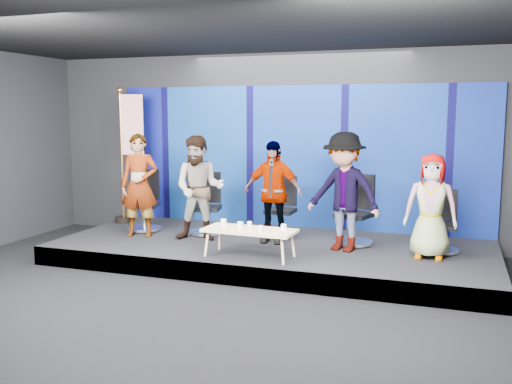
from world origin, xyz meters
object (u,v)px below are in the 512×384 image
panelist_c (273,192)px  mug_b (240,225)px  panelist_e (431,206)px  mug_e (284,227)px  flag_stand (129,152)px  chair_b (207,214)px  chair_c (281,217)px  mug_c (250,224)px  mug_a (224,222)px  chair_a (145,210)px  panelist_a (139,185)px  mug_d (261,228)px  panelist_d (344,192)px  chair_e (443,232)px  chair_d (355,221)px  panelist_b (199,188)px  coffee_table (250,231)px

panelist_c → mug_b: size_ratio=15.66×
panelist_e → mug_b: size_ratio=14.44×
mug_e → flag_stand: (-3.60, 1.69, 0.90)m
chair_b → chair_c: chair_b is taller
mug_c → chair_c: bearing=87.0°
mug_b → mug_c: (0.08, 0.16, -0.01)m
mug_a → mug_b: size_ratio=0.98×
chair_a → panelist_a: (0.18, -0.47, 0.52)m
panelist_c → mug_b: bearing=-96.7°
mug_d → chair_c: bearing=96.3°
panelist_d → mug_c: size_ratio=21.20×
panelist_a → flag_stand: (-0.83, 1.03, 0.49)m
chair_e → panelist_e: panelist_e is taller
chair_a → chair_d: chair_d is taller
panelist_c → chair_d: bearing=15.2°
panelist_b → chair_e: size_ratio=1.84×
chair_c → mug_a: 1.53m
flag_stand → mug_c: bearing=-55.2°
chair_b → panelist_e: panelist_e is taller
chair_a → panelist_c: (2.47, -0.16, 0.47)m
mug_c → panelist_b: bearing=149.9°
panelist_a → coffee_table: (2.26, -0.72, -0.50)m
panelist_d → chair_e: bearing=32.5°
mug_b → mug_e: mug_b is taller
chair_b → mug_a: (0.81, -1.18, 0.12)m
mug_b → panelist_a: bearing=160.5°
chair_a → chair_e: bearing=-13.7°
chair_b → mug_d: (1.47, -1.37, 0.11)m
panelist_d → mug_d: bearing=-120.9°
coffee_table → flag_stand: (-3.09, 1.75, 0.99)m
chair_c → mug_e: 1.56m
mug_d → flag_stand: 3.89m
mug_c → flag_stand: size_ratio=0.03×
chair_e → panelist_e: 0.67m
panelist_c → panelist_d: (1.20, -0.19, 0.08)m
chair_c → mug_b: bearing=-94.1°
chair_a → chair_b: (1.18, 0.08, -0.00)m
mug_a → mug_e: size_ratio=1.10×
coffee_table → mug_d: bearing=-26.3°
panelist_c → coffee_table: panelist_c is taller
panelist_c → mug_a: (-0.48, -0.94, -0.36)m
mug_a → flag_stand: size_ratio=0.04×
panelist_c → mug_d: 1.21m
chair_a → chair_c: chair_a is taller
chair_e → mug_d: chair_e is taller
chair_a → panelist_d: bearing=-20.0°
chair_e → mug_d: size_ratio=11.21×
panelist_b → mug_c: panelist_b is taller
panelist_a → panelist_c: 2.31m
chair_b → mug_d: 2.01m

